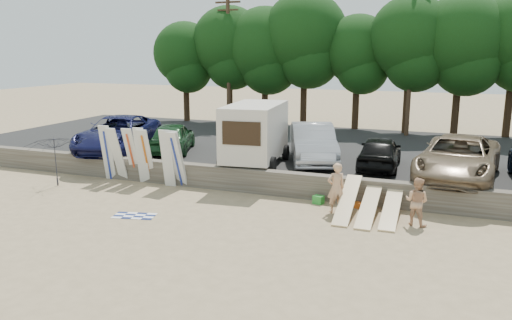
% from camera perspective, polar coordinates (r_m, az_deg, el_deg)
% --- Properties ---
extents(ground, '(120.00, 120.00, 0.00)m').
position_cam_1_polar(ground, '(17.39, 5.84, -7.26)').
color(ground, tan).
rests_on(ground, ground).
extents(seawall, '(44.00, 0.50, 1.00)m').
position_cam_1_polar(seawall, '(20.02, 8.12, -3.17)').
color(seawall, '#6B6356').
rests_on(seawall, ground).
extents(parking_lot, '(44.00, 14.50, 0.70)m').
position_cam_1_polar(parking_lot, '(27.23, 11.65, 0.52)').
color(parking_lot, '#282828').
rests_on(parking_lot, ground).
extents(treeline, '(33.56, 6.59, 9.04)m').
position_cam_1_polar(treeline, '(33.35, 16.25, 12.79)').
color(treeline, '#382616').
rests_on(treeline, parking_lot).
extents(utility_poles, '(25.80, 0.26, 9.00)m').
position_cam_1_polar(utility_poles, '(31.92, 17.32, 11.12)').
color(utility_poles, '#473321').
rests_on(utility_poles, parking_lot).
extents(box_trailer, '(2.87, 4.59, 2.78)m').
position_cam_1_polar(box_trailer, '(22.64, -0.12, 3.32)').
color(box_trailer, beige).
rests_on(box_trailer, parking_lot).
extents(car_0, '(4.54, 7.06, 1.81)m').
position_cam_1_polar(car_0, '(26.88, -15.45, 2.90)').
color(car_0, '#131543').
rests_on(car_0, parking_lot).
extents(car_1, '(3.25, 4.89, 1.55)m').
position_cam_1_polar(car_1, '(26.12, -9.50, 2.62)').
color(car_1, '#163E1E').
rests_on(car_1, parking_lot).
extents(car_2, '(3.63, 5.76, 1.79)m').
position_cam_1_polar(car_2, '(23.47, 6.49, 1.92)').
color(car_2, '#ACACB2').
rests_on(car_2, parking_lot).
extents(car_3, '(1.87, 4.35, 1.46)m').
position_cam_1_polar(car_3, '(22.77, 13.96, 0.88)').
color(car_3, black).
rests_on(car_3, parking_lot).
extents(car_4, '(3.66, 6.60, 1.75)m').
position_cam_1_polar(car_4, '(21.81, 22.11, 0.22)').
color(car_4, '#7E6950').
rests_on(car_4, parking_lot).
extents(surfboard_upright_0, '(0.59, 0.62, 2.57)m').
position_cam_1_polar(surfboard_upright_0, '(23.71, -16.62, 0.81)').
color(surfboard_upright_0, silver).
rests_on(surfboard_upright_0, ground).
extents(surfboard_upright_1, '(0.56, 0.83, 2.51)m').
position_cam_1_polar(surfboard_upright_1, '(23.30, -15.57, 0.61)').
color(surfboard_upright_1, silver).
rests_on(surfboard_upright_1, ground).
extents(surfboard_upright_2, '(0.54, 0.83, 2.51)m').
position_cam_1_polar(surfboard_upright_2, '(23.07, -13.99, 0.58)').
color(surfboard_upright_2, silver).
rests_on(surfboard_upright_2, ground).
extents(surfboard_upright_3, '(0.55, 0.59, 2.57)m').
position_cam_1_polar(surfboard_upright_3, '(22.67, -12.94, 0.51)').
color(surfboard_upright_3, silver).
rests_on(surfboard_upright_3, ground).
extents(surfboard_upright_4, '(0.59, 0.87, 2.50)m').
position_cam_1_polar(surfboard_upright_4, '(22.59, -12.43, 0.41)').
color(surfboard_upright_4, silver).
rests_on(surfboard_upright_4, ground).
extents(surfboard_upright_5, '(0.55, 0.58, 2.57)m').
position_cam_1_polar(surfboard_upright_5, '(21.81, -10.10, 0.17)').
color(surfboard_upright_5, silver).
rests_on(surfboard_upright_5, ground).
extents(surfboard_upright_6, '(0.60, 0.87, 2.51)m').
position_cam_1_polar(surfboard_upright_6, '(21.66, -9.04, 0.04)').
color(surfboard_upright_6, silver).
rests_on(surfboard_upright_6, ground).
extents(surfboard_upright_7, '(0.60, 0.77, 2.54)m').
position_cam_1_polar(surfboard_upright_7, '(21.73, -8.90, 0.12)').
color(surfboard_upright_7, silver).
rests_on(surfboard_upright_7, ground).
extents(surfboard_low_0, '(0.56, 2.82, 1.16)m').
position_cam_1_polar(surfboard_low_0, '(18.32, 10.42, -4.46)').
color(surfboard_low_0, beige).
rests_on(surfboard_low_0, ground).
extents(surfboard_low_1, '(0.56, 2.91, 0.86)m').
position_cam_1_polar(surfboard_low_1, '(18.24, 12.77, -5.15)').
color(surfboard_low_1, beige).
rests_on(surfboard_low_1, ground).
extents(surfboard_low_2, '(0.56, 2.92, 0.83)m').
position_cam_1_polar(surfboard_low_2, '(18.31, 15.23, -5.26)').
color(surfboard_low_2, beige).
rests_on(surfboard_low_2, ground).
extents(beachgoer_a, '(0.81, 0.74, 1.86)m').
position_cam_1_polar(beachgoer_a, '(18.44, 9.13, -3.16)').
color(beachgoer_a, tan).
rests_on(beachgoer_a, ground).
extents(beachgoer_b, '(0.97, 0.86, 1.66)m').
position_cam_1_polar(beachgoer_b, '(17.79, 17.89, -4.54)').
color(beachgoer_b, tan).
rests_on(beachgoer_b, ground).
extents(cooler, '(0.45, 0.39, 0.32)m').
position_cam_1_polar(cooler, '(19.59, 7.15, -4.52)').
color(cooler, green).
rests_on(cooler, ground).
extents(gear_bag, '(0.37, 0.35, 0.22)m').
position_cam_1_polar(gear_bag, '(19.32, 11.65, -5.09)').
color(gear_bag, '#C65817').
rests_on(gear_bag, ground).
extents(beach_towel, '(1.80, 1.80, 0.00)m').
position_cam_1_polar(beach_towel, '(18.61, -13.73, -6.21)').
color(beach_towel, white).
rests_on(beach_towel, ground).
extents(beach_umbrella, '(3.27, 3.25, 2.21)m').
position_cam_1_polar(beach_umbrella, '(23.51, -21.98, -0.11)').
color(beach_umbrella, '#21222A').
rests_on(beach_umbrella, ground).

